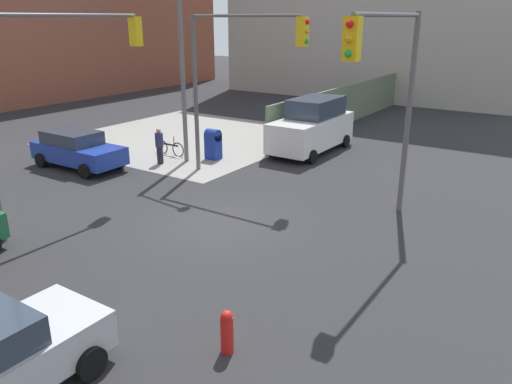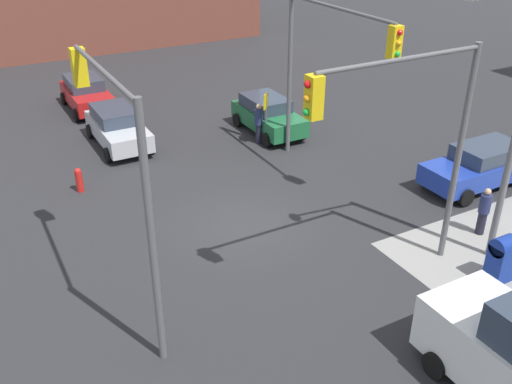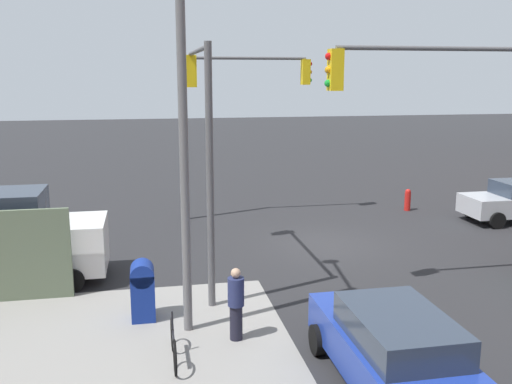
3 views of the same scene
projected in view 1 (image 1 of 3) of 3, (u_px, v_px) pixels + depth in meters
The scene contains 14 objects.
ground_plane at pixel (216, 224), 16.09m from camera, with size 120.00×120.00×0.00m, color #28282B.
sidewalk_corner at pixel (188, 137), 27.87m from camera, with size 12.00×12.00×0.01m, color gray.
construction_fence at pixel (353, 103), 31.76m from camera, with size 20.66×0.12×2.40m, color #607056.
building_warehouse_north at pixel (20, 3), 43.81m from camera, with size 32.00×18.00×15.00m.
traffic_signal_nw_corner at pixel (54, 74), 15.27m from camera, with size 6.25×0.36×6.50m.
traffic_signal_se_corner at pixel (391, 81), 14.16m from camera, with size 5.29×0.36×6.50m.
traffic_signal_ne_corner at pixel (234, 64), 19.39m from camera, with size 0.36×5.36×6.50m.
street_lamp_corner at pixel (188, 57), 21.43m from camera, with size 0.65×2.66×8.00m.
mailbox_blue at pixel (213, 143), 23.32m from camera, with size 0.56×0.64×1.43m.
fire_hydrant at pixel (227, 331), 9.80m from camera, with size 0.26×0.26×0.94m.
sedan_blue at pixel (77, 149), 21.94m from camera, with size 2.02×4.44×1.62m.
van_white_delivery at pixel (312, 126), 24.46m from camera, with size 5.40×2.32×2.62m.
pedestrian_crossing at pixel (159, 146), 22.51m from camera, with size 0.36×0.36×1.65m.
bicycle_leaning_on_fence at pixel (170, 148), 24.14m from camera, with size 0.05×1.75×0.97m.
Camera 1 is at (-11.63, -9.31, 6.31)m, focal length 35.00 mm.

